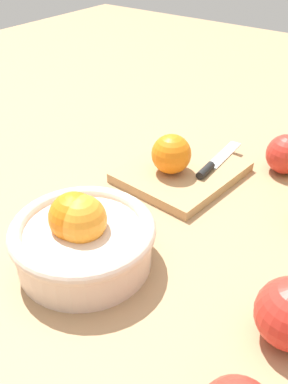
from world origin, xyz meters
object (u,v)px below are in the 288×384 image
object	(u,v)px
apple_front_right_2	(286,154)
bowl	(82,237)
cutting_board	(182,172)
knife	(214,163)
orange_on_board	(171,154)

from	to	relation	value
apple_front_right_2	bowl	bearing A→B (deg)	162.22
cutting_board	knife	xyz separation A→B (m)	(0.04, -0.04, 0.01)
bowl	apple_front_right_2	world-z (taller)	bowl
bowl	cutting_board	distance (m)	0.27
bowl	knife	world-z (taller)	bowl
orange_on_board	cutting_board	bearing A→B (deg)	-24.70
cutting_board	apple_front_right_2	distance (m)	0.19
orange_on_board	apple_front_right_2	distance (m)	0.21
cutting_board	apple_front_right_2	world-z (taller)	apple_front_right_2
bowl	cutting_board	xyz separation A→B (m)	(0.26, 0.01, -0.03)
cutting_board	apple_front_right_2	bearing A→B (deg)	-47.90
bowl	knife	xyz separation A→B (m)	(0.30, -0.03, -0.02)
bowl	knife	distance (m)	0.31
apple_front_right_2	orange_on_board	bearing A→B (deg)	134.64
bowl	apple_front_right_2	xyz separation A→B (m)	(0.39, -0.12, -0.01)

